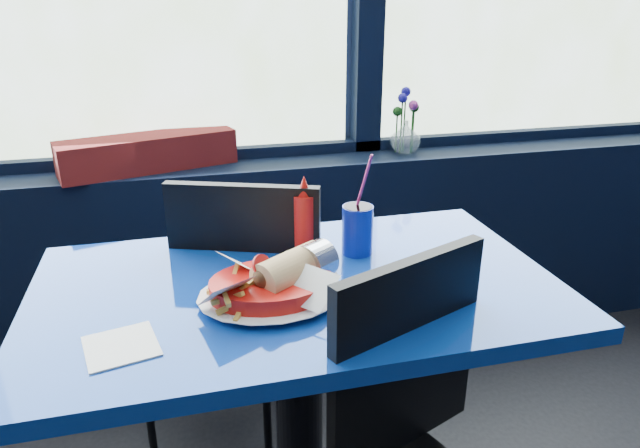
{
  "coord_description": "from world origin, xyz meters",
  "views": [
    {
      "loc": [
        0.06,
        0.85,
        1.37
      ],
      "look_at": [
        0.35,
        1.98,
        0.9
      ],
      "focal_mm": 32.0,
      "sensor_mm": 36.0,
      "label": 1
    }
  ],
  "objects_px": {
    "near_table": "(298,348)",
    "ketchup_bottle": "(304,220)",
    "food_basket": "(274,284)",
    "chair_near_back": "(229,303)",
    "planter_box": "(149,152)",
    "soda_cup": "(357,229)",
    "flower_vase": "(406,133)"
  },
  "relations": [
    {
      "from": "planter_box",
      "to": "soda_cup",
      "type": "xyz_separation_m",
      "value": [
        0.53,
        -0.74,
        -0.04
      ]
    },
    {
      "from": "flower_vase",
      "to": "ketchup_bottle",
      "type": "height_order",
      "value": "flower_vase"
    },
    {
      "from": "food_basket",
      "to": "ketchup_bottle",
      "type": "height_order",
      "value": "ketchup_bottle"
    },
    {
      "from": "chair_near_back",
      "to": "soda_cup",
      "type": "bearing_deg",
      "value": 168.64
    },
    {
      "from": "near_table",
      "to": "chair_near_back",
      "type": "bearing_deg",
      "value": 113.02
    },
    {
      "from": "chair_near_back",
      "to": "ketchup_bottle",
      "type": "relative_size",
      "value": 4.46
    },
    {
      "from": "chair_near_back",
      "to": "soda_cup",
      "type": "distance_m",
      "value": 0.47
    },
    {
      "from": "near_table",
      "to": "ketchup_bottle",
      "type": "distance_m",
      "value": 0.32
    },
    {
      "from": "near_table",
      "to": "flower_vase",
      "type": "xyz_separation_m",
      "value": [
        0.61,
        0.86,
        0.31
      ]
    },
    {
      "from": "planter_box",
      "to": "flower_vase",
      "type": "bearing_deg",
      "value": -16.66
    },
    {
      "from": "food_basket",
      "to": "soda_cup",
      "type": "bearing_deg",
      "value": 28.3
    },
    {
      "from": "chair_near_back",
      "to": "food_basket",
      "type": "bearing_deg",
      "value": 121.18
    },
    {
      "from": "near_table",
      "to": "ketchup_bottle",
      "type": "bearing_deg",
      "value": 70.93
    },
    {
      "from": "food_basket",
      "to": "soda_cup",
      "type": "distance_m",
      "value": 0.31
    },
    {
      "from": "near_table",
      "to": "chair_near_back",
      "type": "height_order",
      "value": "chair_near_back"
    },
    {
      "from": "flower_vase",
      "to": "ketchup_bottle",
      "type": "bearing_deg",
      "value": -128.42
    },
    {
      "from": "near_table",
      "to": "ketchup_bottle",
      "type": "relative_size",
      "value": 5.76
    },
    {
      "from": "ketchup_bottle",
      "to": "food_basket",
      "type": "bearing_deg",
      "value": -118.34
    },
    {
      "from": "chair_near_back",
      "to": "planter_box",
      "type": "height_order",
      "value": "chair_near_back"
    },
    {
      "from": "near_table",
      "to": "food_basket",
      "type": "bearing_deg",
      "value": -135.31
    },
    {
      "from": "chair_near_back",
      "to": "planter_box",
      "type": "distance_m",
      "value": 0.67
    },
    {
      "from": "near_table",
      "to": "ketchup_bottle",
      "type": "height_order",
      "value": "ketchup_bottle"
    },
    {
      "from": "ketchup_bottle",
      "to": "soda_cup",
      "type": "bearing_deg",
      "value": -13.41
    },
    {
      "from": "near_table",
      "to": "planter_box",
      "type": "bearing_deg",
      "value": 111.5
    },
    {
      "from": "ketchup_bottle",
      "to": "near_table",
      "type": "bearing_deg",
      "value": -109.07
    },
    {
      "from": "food_basket",
      "to": "ketchup_bottle",
      "type": "distance_m",
      "value": 0.25
    },
    {
      "from": "planter_box",
      "to": "chair_near_back",
      "type": "bearing_deg",
      "value": -85.57
    },
    {
      "from": "near_table",
      "to": "planter_box",
      "type": "height_order",
      "value": "planter_box"
    },
    {
      "from": "planter_box",
      "to": "soda_cup",
      "type": "relative_size",
      "value": 2.23
    },
    {
      "from": "food_basket",
      "to": "soda_cup",
      "type": "xyz_separation_m",
      "value": [
        0.25,
        0.19,
        0.03
      ]
    },
    {
      "from": "food_basket",
      "to": "chair_near_back",
      "type": "bearing_deg",
      "value": 92.08
    },
    {
      "from": "chair_near_back",
      "to": "flower_vase",
      "type": "height_order",
      "value": "flower_vase"
    }
  ]
}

